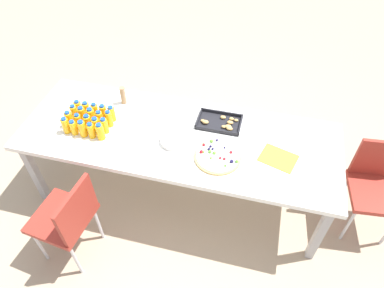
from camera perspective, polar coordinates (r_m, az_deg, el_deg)
The scene contains 30 objects.
ground_plane at distance 3.31m, azimuth -1.90°, elevation -7.50°, with size 12.00×12.00×0.00m, color tan.
party_table at distance 2.80m, azimuth -2.23°, elevation 0.64°, with size 2.51×0.90×0.73m.
chair_near_left at distance 2.71m, azimuth -19.49°, elevation -11.09°, with size 0.44×0.44×0.83m.
chair_end at distance 3.09m, azimuth 27.78°, elevation -5.52°, with size 0.44×0.44×0.83m.
juice_bottle_0 at distance 2.91m, azimuth -19.80°, elevation 2.84°, with size 0.06×0.06×0.15m.
juice_bottle_1 at distance 2.88m, azimuth -18.68°, elevation 2.52°, with size 0.05×0.05×0.13m.
juice_bottle_2 at distance 2.84m, azimuth -17.37°, elevation 2.38°, with size 0.06×0.06×0.15m.
juice_bottle_3 at distance 2.81m, azimuth -16.04°, elevation 2.11°, with size 0.06×0.06×0.14m.
juice_bottle_4 at distance 2.78m, azimuth -14.67°, elevation 1.94°, with size 0.06×0.06×0.15m.
juice_bottle_5 at distance 2.95m, azimuth -19.31°, elevation 3.80°, with size 0.06×0.06×0.15m.
juice_bottle_6 at distance 2.92m, azimuth -17.95°, elevation 3.51°, with size 0.05×0.05×0.14m.
juice_bottle_7 at distance 2.88m, azimuth -16.54°, elevation 3.36°, with size 0.06×0.06×0.14m.
juice_bottle_8 at distance 2.85m, azimuth -15.33°, elevation 3.01°, with size 0.06×0.06×0.13m.
juice_bottle_9 at distance 2.82m, azimuth -14.04°, elevation 2.88°, with size 0.06×0.06×0.14m.
juice_bottle_10 at distance 3.00m, azimuth -18.55°, elevation 4.82°, with size 0.05×0.05×0.15m.
juice_bottle_11 at distance 2.96m, azimuth -17.39°, elevation 4.56°, with size 0.06×0.06×0.15m.
juice_bottle_12 at distance 2.93m, azimuth -16.04°, elevation 4.38°, with size 0.06×0.06×0.15m.
juice_bottle_13 at distance 2.90m, azimuth -14.75°, elevation 4.06°, with size 0.06×0.06×0.13m.
juice_bottle_14 at distance 2.87m, azimuth -13.31°, elevation 4.00°, with size 0.05×0.05×0.15m.
juice_bottle_15 at distance 3.06m, azimuth -17.99°, elevation 5.64°, with size 0.06×0.06×0.13m.
juice_bottle_16 at distance 3.02m, azimuth -16.77°, elevation 5.43°, with size 0.06×0.06×0.14m.
juice_bottle_17 at distance 2.98m, azimuth -15.47°, elevation 5.26°, with size 0.06×0.06×0.13m.
juice_bottle_18 at distance 2.95m, azimuth -14.20°, elevation 5.02°, with size 0.06×0.06×0.14m.
juice_bottle_19 at distance 2.92m, azimuth -12.91°, elevation 4.80°, with size 0.06×0.06×0.14m.
fruit_pizza at distance 2.59m, azimuth 4.17°, elevation -2.00°, with size 0.35×0.35×0.05m.
snack_tray at distance 2.85m, azimuth 4.59°, elevation 3.47°, with size 0.35×0.23×0.04m.
plate_stack at distance 2.69m, azimuth -3.12°, elevation 0.59°, with size 0.19×0.19×0.04m.
napkin_stack at distance 2.50m, azimuth 12.06°, elevation -6.14°, with size 0.15×0.15×0.01m, color white.
cardboard_tube at distance 3.06m, azimuth -11.13°, elevation 7.75°, with size 0.04×0.04×0.16m, color #9E7A56.
paper_folder at distance 2.67m, azimuth 13.82°, elevation -2.23°, with size 0.26×0.20×0.01m, color yellow.
Camera 1 is at (0.58, -1.87, 2.67)m, focal length 32.86 mm.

